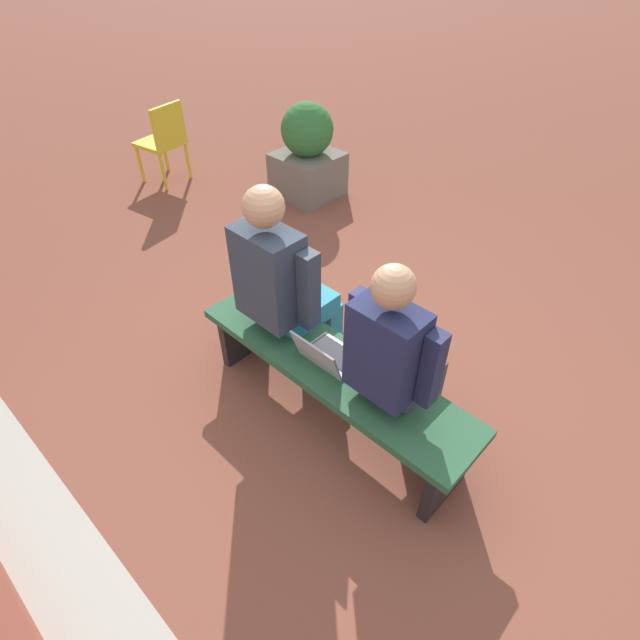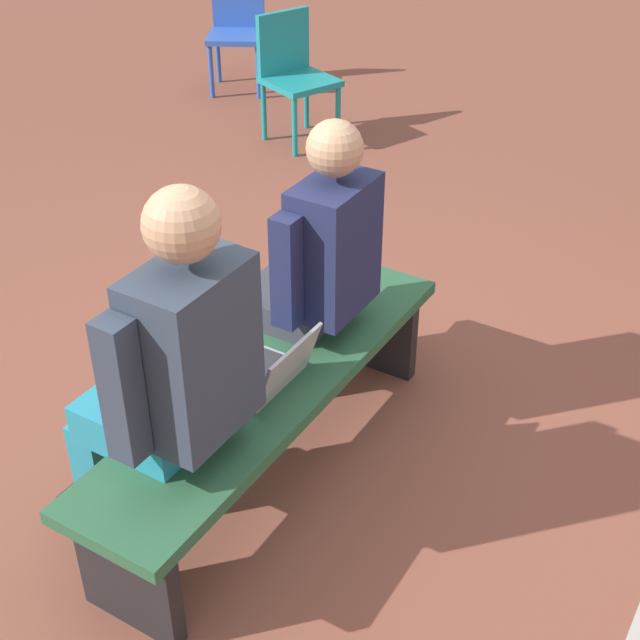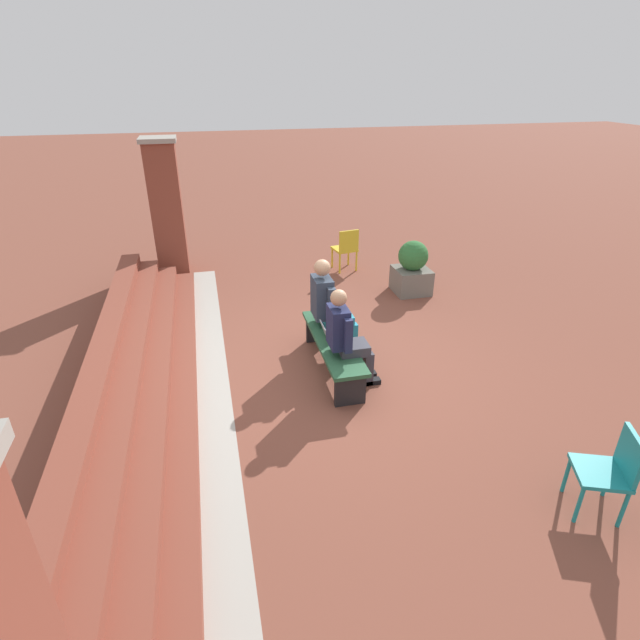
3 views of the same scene
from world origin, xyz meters
TOP-DOWN VIEW (x-y plane):
  - ground_plane at (0.00, 0.00)m, footprint 60.00×60.00m
  - bench at (-0.01, 0.02)m, footprint 1.80×0.44m
  - person_student at (-0.38, -0.05)m, footprint 0.51×0.65m
  - person_adult at (0.43, -0.05)m, footprint 0.56×0.71m
  - laptop at (0.02, 0.03)m, footprint 0.32×0.29m
  - plastic_chair_foreground at (-2.85, -1.72)m, footprint 0.54×0.54m
  - plastic_chair_far_left at (-3.52, -2.67)m, footprint 0.57×0.57m

SIDE VIEW (x-z plane):
  - ground_plane at x=0.00m, z-range 0.00..0.00m
  - bench at x=-0.01m, z-range 0.13..0.58m
  - plastic_chair_foreground at x=-2.85m, z-range 0.06..0.90m
  - plastic_chair_far_left at x=-3.52m, z-range 0.06..0.90m
  - laptop at x=0.02m, z-range 0.39..0.61m
  - person_student at x=-0.38m, z-range 0.05..1.35m
  - person_adult at x=0.43m, z-range 0.04..1.42m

